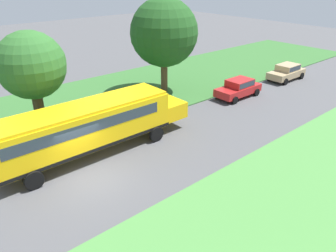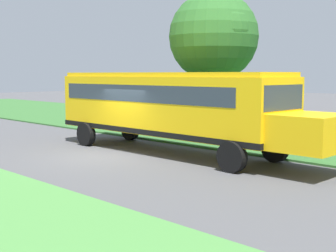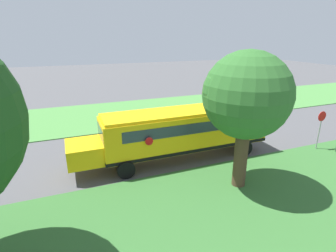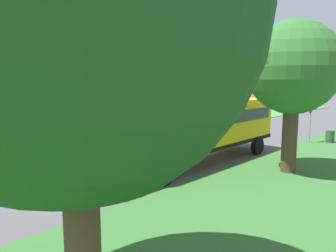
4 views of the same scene
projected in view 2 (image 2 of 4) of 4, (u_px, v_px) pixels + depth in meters
The scene contains 6 objects.
ground_plane at pixel (103, 156), 17.74m from camera, with size 120.00×120.00×0.00m, color #4C4C4F.
grass_verge at pixel (255, 132), 24.77m from camera, with size 12.00×80.00×0.08m, color #33662D.
school_bus at pixel (171, 104), 18.18m from camera, with size 2.84×12.42×3.16m.
oak_tree_beside_bus at pixel (216, 37), 21.62m from camera, with size 4.17×4.17×6.92m.
stop_sign at pixel (84, 98), 26.26m from camera, with size 0.08×0.68×2.74m.
trash_bin at pixel (89, 119), 27.82m from camera, with size 0.56×0.56×0.90m, color #2D4C33.
Camera 2 is at (10.64, 14.12, 3.10)m, focal length 50.00 mm.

